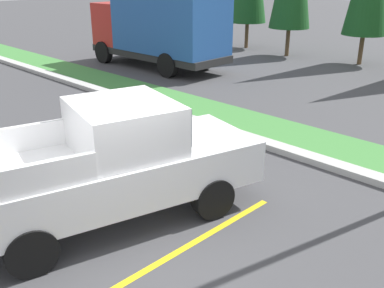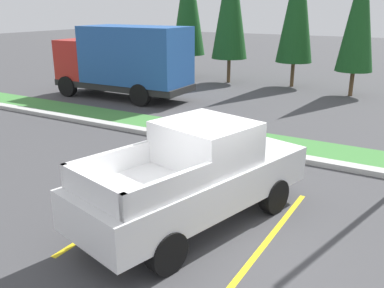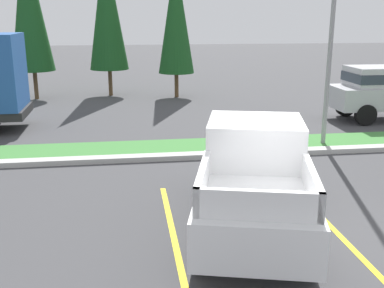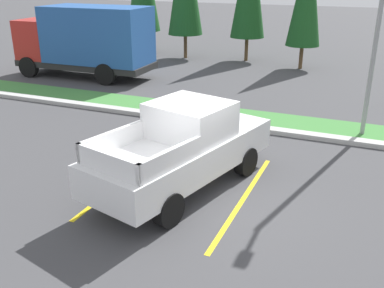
# 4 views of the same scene
# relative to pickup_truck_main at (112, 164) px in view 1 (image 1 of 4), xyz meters

# --- Properties ---
(ground_plane) EXTENTS (120.00, 120.00, 0.00)m
(ground_plane) POSITION_rel_pickup_truck_main_xyz_m (0.64, -0.34, -1.04)
(ground_plane) COLOR #424244
(parking_line_near) EXTENTS (0.12, 4.80, 0.01)m
(parking_line_near) POSITION_rel_pickup_truck_main_xyz_m (-1.56, -0.05, -1.04)
(parking_line_near) COLOR yellow
(parking_line_near) RESTS_ON ground
(parking_line_far) EXTENTS (0.12, 4.80, 0.01)m
(parking_line_far) POSITION_rel_pickup_truck_main_xyz_m (1.54, -0.05, -1.04)
(parking_line_far) COLOR yellow
(parking_line_far) RESTS_ON ground
(curb_strip) EXTENTS (56.00, 0.40, 0.15)m
(curb_strip) POSITION_rel_pickup_truck_main_xyz_m (0.64, 4.66, -0.97)
(curb_strip) COLOR #B2B2AD
(curb_strip) RESTS_ON ground
(grass_median) EXTENTS (56.00, 1.80, 0.06)m
(grass_median) POSITION_rel_pickup_truck_main_xyz_m (0.64, 5.76, -1.01)
(grass_median) COLOR #42843D
(grass_median) RESTS_ON ground
(pickup_truck_main) EXTENTS (3.15, 5.53, 2.10)m
(pickup_truck_main) POSITION_rel_pickup_truck_main_xyz_m (0.00, 0.00, 0.00)
(pickup_truck_main) COLOR black
(pickup_truck_main) RESTS_ON ground
(cargo_truck_distant) EXTENTS (6.85, 2.62, 3.40)m
(cargo_truck_distant) POSITION_rel_pickup_truck_main_xyz_m (-9.18, 9.08, 0.81)
(cargo_truck_distant) COLOR black
(cargo_truck_distant) RESTS_ON ground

